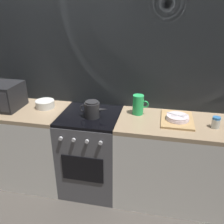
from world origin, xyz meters
TOP-DOWN VIEW (x-y plane):
  - ground_plane at (0.00, 0.00)m, footprint 8.00×8.00m
  - back_wall at (0.00, 0.32)m, footprint 3.60×0.05m
  - counter_left at (-0.90, 0.00)m, footprint 1.20×0.60m
  - stove_unit at (-0.00, -0.00)m, footprint 0.60×0.63m
  - counter_right at (0.90, 0.00)m, footprint 1.20×0.60m
  - kettle at (0.04, -0.05)m, footprint 0.28×0.15m
  - mixing_bowl at (-0.52, 0.08)m, footprint 0.20×0.20m
  - pitcher at (0.48, 0.12)m, footprint 0.16×0.11m
  - dish_pile at (0.86, 0.03)m, footprint 0.30×0.40m
  - spice_jar at (1.19, -0.04)m, footprint 0.08×0.08m

SIDE VIEW (x-z plane):
  - ground_plane at x=0.00m, z-range 0.00..0.00m
  - stove_unit at x=0.00m, z-range 0.00..0.90m
  - counter_left at x=-0.90m, z-range 0.00..0.90m
  - counter_right at x=0.90m, z-range 0.00..0.90m
  - dish_pile at x=0.86m, z-range 0.89..0.96m
  - mixing_bowl at x=-0.52m, z-range 0.90..0.98m
  - spice_jar at x=1.19m, z-range 0.90..1.00m
  - kettle at x=0.04m, z-range 0.90..1.06m
  - pitcher at x=0.48m, z-range 0.90..1.10m
  - back_wall at x=0.00m, z-range 0.00..2.40m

